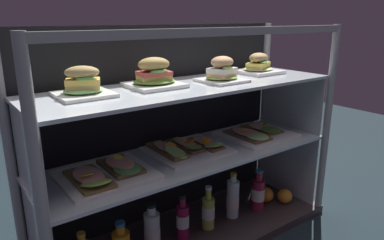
% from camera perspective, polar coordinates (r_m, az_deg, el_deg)
% --- Properties ---
extents(ground_plane, '(6.00, 6.00, 0.02)m').
position_cam_1_polar(ground_plane, '(1.81, 0.00, -18.59)').
color(ground_plane, black).
rests_on(ground_plane, ground).
extents(case_base_deck, '(1.42, 0.46, 0.04)m').
position_cam_1_polar(case_base_deck, '(1.79, 0.00, -17.77)').
color(case_base_deck, '#392D2E').
rests_on(case_base_deck, ground).
extents(case_frame, '(1.42, 0.46, 0.99)m').
position_cam_1_polar(case_frame, '(1.66, -2.53, -0.71)').
color(case_frame, gray).
rests_on(case_frame, ground).
extents(riser_lower_tier, '(1.34, 0.39, 0.38)m').
position_cam_1_polar(riser_lower_tier, '(1.68, 0.00, -11.80)').
color(riser_lower_tier, silver).
rests_on(riser_lower_tier, case_base_deck).
extents(shelf_lower_glass, '(1.36, 0.41, 0.01)m').
position_cam_1_polar(shelf_lower_glass, '(1.60, 0.00, -5.58)').
color(shelf_lower_glass, silver).
rests_on(shelf_lower_glass, riser_lower_tier).
extents(riser_upper_tier, '(1.34, 0.39, 0.30)m').
position_cam_1_polar(riser_upper_tier, '(1.55, 0.00, -0.23)').
color(riser_upper_tier, silver).
rests_on(riser_upper_tier, shelf_lower_glass).
extents(shelf_upper_glass, '(1.36, 0.41, 0.01)m').
position_cam_1_polar(shelf_upper_glass, '(1.51, 0.00, 5.41)').
color(shelf_upper_glass, silver).
rests_on(shelf_upper_glass, riser_upper_tier).
extents(plated_roll_sandwich_near_right_corner, '(0.19, 0.19, 0.11)m').
position_cam_1_polar(plated_roll_sandwich_near_right_corner, '(1.33, -16.95, 5.26)').
color(plated_roll_sandwich_near_right_corner, white).
rests_on(plated_roll_sandwich_near_right_corner, shelf_upper_glass).
extents(plated_roll_sandwich_near_left_corner, '(0.21, 0.21, 0.12)m').
position_cam_1_polar(plated_roll_sandwich_near_left_corner, '(1.46, -6.04, 6.92)').
color(plated_roll_sandwich_near_left_corner, white).
rests_on(plated_roll_sandwich_near_left_corner, shelf_upper_glass).
extents(plated_roll_sandwich_far_left, '(0.18, 0.18, 0.11)m').
position_cam_1_polar(plated_roll_sandwich_far_left, '(1.58, 4.80, 7.65)').
color(plated_roll_sandwich_far_left, white).
rests_on(plated_roll_sandwich_far_left, shelf_upper_glass).
extents(plated_roll_sandwich_left_of_center, '(0.20, 0.20, 0.10)m').
position_cam_1_polar(plated_roll_sandwich_left_of_center, '(1.84, 10.52, 8.47)').
color(plated_roll_sandwich_left_of_center, white).
rests_on(plated_roll_sandwich_left_of_center, shelf_upper_glass).
extents(open_sandwich_tray_center, '(0.34, 0.31, 0.06)m').
position_cam_1_polar(open_sandwich_tray_center, '(1.40, -13.52, -8.21)').
color(open_sandwich_tray_center, white).
rests_on(open_sandwich_tray_center, shelf_lower_glass).
extents(open_sandwich_tray_left_of_center, '(0.34, 0.30, 0.06)m').
position_cam_1_polar(open_sandwich_tray_left_of_center, '(1.61, -0.73, -4.44)').
color(open_sandwich_tray_left_of_center, white).
rests_on(open_sandwich_tray_left_of_center, shelf_lower_glass).
extents(open_sandwich_tray_near_left_corner, '(0.34, 0.30, 0.06)m').
position_cam_1_polar(open_sandwich_tray_near_left_corner, '(1.84, 10.21, -2.10)').
color(open_sandwich_tray_near_left_corner, white).
rests_on(open_sandwich_tray_near_left_corner, shelf_lower_glass).
extents(juice_bottle_front_second, '(0.07, 0.07, 0.22)m').
position_cam_1_polar(juice_bottle_front_second, '(1.62, -6.37, -17.16)').
color(juice_bottle_front_second, white).
rests_on(juice_bottle_front_second, case_base_deck).
extents(juice_bottle_back_center, '(0.06, 0.06, 0.22)m').
position_cam_1_polar(juice_bottle_back_center, '(1.69, -1.49, -15.69)').
color(juice_bottle_back_center, '#971947').
rests_on(juice_bottle_back_center, case_base_deck).
extents(juice_bottle_front_fourth, '(0.06, 0.06, 0.22)m').
position_cam_1_polar(juice_bottle_front_fourth, '(1.76, 2.60, -14.35)').
color(juice_bottle_front_fourth, '#B6C74F').
rests_on(juice_bottle_front_fourth, case_base_deck).
extents(juice_bottle_back_right, '(0.06, 0.06, 0.24)m').
position_cam_1_polar(juice_bottle_back_right, '(1.85, 6.50, -12.36)').
color(juice_bottle_back_right, white).
rests_on(juice_bottle_back_right, case_base_deck).
extents(juice_bottle_front_left_end, '(0.07, 0.07, 0.22)m').
position_cam_1_polar(juice_bottle_front_left_end, '(1.94, 10.49, -11.41)').
color(juice_bottle_front_left_end, maroon).
rests_on(juice_bottle_front_left_end, case_base_deck).
extents(orange_fruit_beside_bottles, '(0.08, 0.08, 0.08)m').
position_cam_1_polar(orange_fruit_beside_bottles, '(2.05, 14.56, -11.64)').
color(orange_fruit_beside_bottles, orange).
rests_on(orange_fruit_beside_bottles, case_base_deck).
extents(orange_fruit_near_left_post, '(0.07, 0.07, 0.07)m').
position_cam_1_polar(orange_fruit_near_left_post, '(2.11, 10.40, -10.71)').
color(orange_fruit_near_left_post, orange).
rests_on(orange_fruit_near_left_post, case_base_deck).
extents(orange_fruit_rolled_forward, '(0.08, 0.08, 0.08)m').
position_cam_1_polar(orange_fruit_rolled_forward, '(2.04, 11.72, -11.56)').
color(orange_fruit_rolled_forward, orange).
rests_on(orange_fruit_rolled_forward, case_base_deck).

